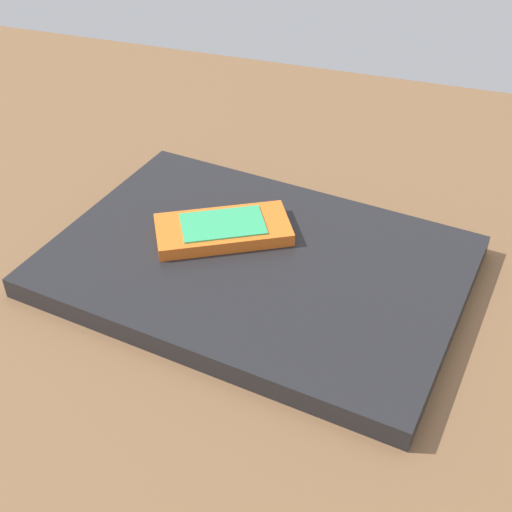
% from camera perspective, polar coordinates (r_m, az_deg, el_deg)
% --- Properties ---
extents(desk_surface, '(1.20, 0.80, 0.03)m').
position_cam_1_polar(desk_surface, '(0.66, -4.01, 1.25)').
color(desk_surface, brown).
rests_on(desk_surface, ground).
extents(laptop_closed, '(0.37, 0.28, 0.02)m').
position_cam_1_polar(laptop_closed, '(0.59, 0.00, -0.82)').
color(laptop_closed, black).
rests_on(laptop_closed, desk_surface).
extents(cell_phone_on_laptop, '(0.13, 0.11, 0.01)m').
position_cam_1_polar(cell_phone_on_laptop, '(0.60, -2.75, 2.22)').
color(cell_phone_on_laptop, orange).
rests_on(cell_phone_on_laptop, laptop_closed).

